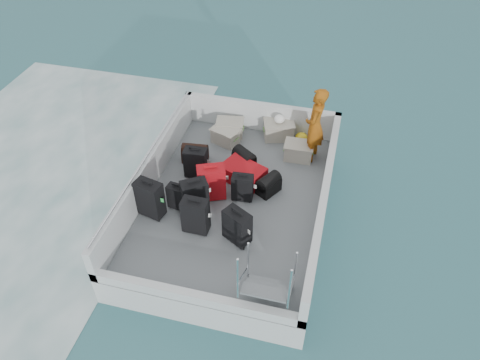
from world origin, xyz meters
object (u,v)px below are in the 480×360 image
object	(u,v)px
suitcase_0	(150,199)
crate_1	(225,136)
suitcase_7	(242,188)
crate_2	(279,130)
suitcase_1	(177,197)
suitcase_6	(237,227)
suitcase_4	(195,197)
passenger	(315,126)
suitcase_5	(211,183)
crate_3	(298,152)
crate_0	(230,128)
suitcase_3	(196,216)
suitcase_8	(243,173)
suitcase_2	(196,163)

from	to	relation	value
suitcase_0	crate_1	bearing A→B (deg)	86.64
suitcase_7	crate_2	world-z (taller)	suitcase_7
suitcase_1	crate_2	bearing A→B (deg)	70.93
suitcase_0	suitcase_6	distance (m)	1.75
suitcase_4	crate_1	xyz separation A→B (m)	(-0.04, 2.23, -0.19)
suitcase_6	passenger	xyz separation A→B (m)	(0.97, 2.67, 0.51)
suitcase_1	suitcase_5	size ratio (longest dim) A/B	0.74
suitcase_4	crate_3	distance (m)	2.65
crate_0	crate_2	xyz separation A→B (m)	(1.10, 0.17, 0.02)
suitcase_1	crate_3	xyz separation A→B (m)	(2.00, 2.07, -0.09)
crate_1	crate_0	bearing A→B (deg)	85.40
suitcase_0	suitcase_1	bearing A→B (deg)	46.58
suitcase_3	suitcase_8	size ratio (longest dim) A/B	0.84
suitcase_5	crate_3	distance (m)	2.19
suitcase_2	crate_1	world-z (taller)	suitcase_2
crate_2	suitcase_8	bearing A→B (deg)	-104.87
suitcase_7	suitcase_6	bearing A→B (deg)	-85.80
crate_0	suitcase_2	bearing A→B (deg)	-100.96
suitcase_1	suitcase_6	world-z (taller)	suitcase_6
suitcase_5	suitcase_6	world-z (taller)	suitcase_5
suitcase_4	crate_3	bearing A→B (deg)	18.29
suitcase_5	suitcase_6	size ratio (longest dim) A/B	1.09
suitcase_4	suitcase_7	distance (m)	0.96
crate_2	suitcase_2	bearing A→B (deg)	-129.15
suitcase_2	crate_3	xyz separation A→B (m)	(1.95, 1.08, -0.15)
crate_3	passenger	size ratio (longest dim) A/B	0.35
suitcase_5	suitcase_8	xyz separation A→B (m)	(0.47, 0.64, -0.20)
suitcase_0	suitcase_3	xyz separation A→B (m)	(0.95, -0.18, -0.03)
suitcase_2	suitcase_8	world-z (taller)	suitcase_2
crate_0	crate_2	size ratio (longest dim) A/B	0.90
suitcase_0	crate_2	size ratio (longest dim) A/B	1.20
suitcase_1	crate_1	xyz separation A→B (m)	(0.32, 2.23, -0.10)
crate_3	suitcase_8	bearing A→B (deg)	-135.09
suitcase_4	passenger	xyz separation A→B (m)	(1.91, 2.17, 0.48)
crate_3	suitcase_2	bearing A→B (deg)	-151.01
suitcase_1	suitcase_5	world-z (taller)	suitcase_5
suitcase_6	crate_0	world-z (taller)	suitcase_6
suitcase_3	suitcase_8	distance (m)	1.64
suitcase_8	suitcase_7	bearing A→B (deg)	-143.87
suitcase_1	suitcase_6	size ratio (longest dim) A/B	0.81
suitcase_7	crate_3	size ratio (longest dim) A/B	0.99
suitcase_4	suitcase_5	xyz separation A→B (m)	(0.19, 0.45, 0.00)
passenger	crate_3	bearing A→B (deg)	-65.43
suitcase_3	suitcase_6	distance (m)	0.78
suitcase_3	crate_2	distance (m)	3.30
suitcase_0	suitcase_5	xyz separation A→B (m)	(0.97, 0.73, -0.02)
crate_0	suitcase_4	bearing A→B (deg)	-89.74
crate_1	crate_3	size ratio (longest dim) A/B	0.95
suitcase_7	suitcase_5	bearing A→B (deg)	-175.94
suitcase_8	passenger	bearing A→B (deg)	-26.04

